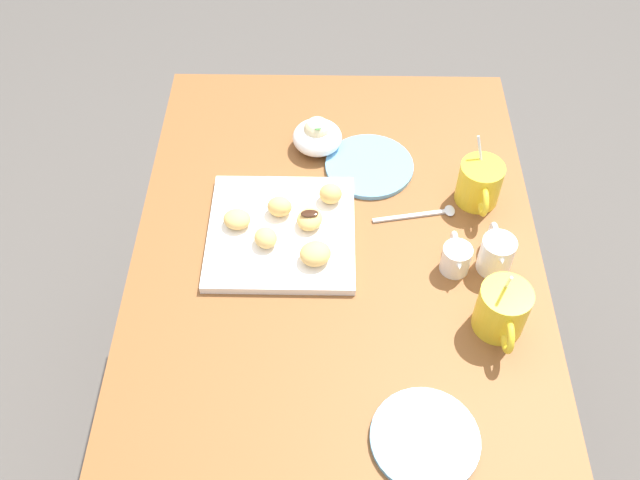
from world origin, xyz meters
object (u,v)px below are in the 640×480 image
(coffee_mug_yellow_left, at_px, (480,183))
(saucer_sky_left, at_px, (369,166))
(ice_cream_bowl, at_px, (317,136))
(beignet_0, at_px, (266,238))
(beignet_2, at_px, (310,219))
(saucer_sky_right, at_px, (425,439))
(cream_pitcher_white, at_px, (496,253))
(beignet_3, at_px, (331,194))
(dining_table, at_px, (335,300))
(beignet_1, at_px, (315,254))
(beignet_4, at_px, (280,207))
(pastry_plate_square, at_px, (281,232))
(coffee_mug_yellow_right, at_px, (503,309))
(chocolate_sauce_pitcher, at_px, (456,257))
(beignet_5, at_px, (237,219))

(coffee_mug_yellow_left, xyz_separation_m, saucer_sky_left, (-0.08, -0.20, -0.04))
(ice_cream_bowl, bearing_deg, beignet_0, -18.03)
(coffee_mug_yellow_left, bearing_deg, beignet_2, -75.59)
(saucer_sky_right, xyz_separation_m, beignet_0, (-0.36, -0.26, 0.03))
(cream_pitcher_white, relative_size, ice_cream_bowl, 1.04)
(cream_pitcher_white, xyz_separation_m, beignet_3, (-0.14, -0.29, -0.01))
(dining_table, distance_m, cream_pitcher_white, 0.33)
(coffee_mug_yellow_left, distance_m, beignet_2, 0.33)
(beignet_0, bearing_deg, beignet_1, 68.34)
(saucer_sky_left, bearing_deg, ice_cream_bowl, -118.73)
(ice_cream_bowl, xyz_separation_m, beignet_0, (0.27, -0.09, -0.00))
(dining_table, relative_size, ice_cream_bowl, 10.29)
(saucer_sky_left, distance_m, beignet_3, 0.13)
(saucer_sky_left, bearing_deg, beignet_4, -51.31)
(beignet_0, height_order, beignet_1, beignet_1)
(beignet_2, bearing_deg, beignet_0, -59.23)
(beignet_3, height_order, beignet_4, beignet_3)
(pastry_plate_square, xyz_separation_m, beignet_1, (0.07, 0.06, 0.02))
(coffee_mug_yellow_right, relative_size, beignet_4, 3.05)
(dining_table, relative_size, saucer_sky_right, 6.29)
(coffee_mug_yellow_left, relative_size, cream_pitcher_white, 1.26)
(pastry_plate_square, relative_size, coffee_mug_yellow_right, 1.93)
(chocolate_sauce_pitcher, bearing_deg, cream_pitcher_white, 93.56)
(dining_table, bearing_deg, pastry_plate_square, -114.04)
(beignet_0, height_order, beignet_2, beignet_0)
(beignet_5, bearing_deg, cream_pitcher_white, 80.43)
(ice_cream_bowl, relative_size, beignet_0, 2.25)
(pastry_plate_square, xyz_separation_m, cream_pitcher_white, (0.07, 0.38, 0.03))
(beignet_1, height_order, beignet_2, beignet_1)
(coffee_mug_yellow_right, xyz_separation_m, ice_cream_bowl, (-0.43, -0.31, -0.02))
(cream_pitcher_white, distance_m, beignet_2, 0.34)
(pastry_plate_square, relative_size, beignet_5, 5.33)
(chocolate_sauce_pitcher, xyz_separation_m, beignet_2, (-0.08, -0.26, -0.00))
(beignet_3, bearing_deg, saucer_sky_right, 17.10)
(cream_pitcher_white, bearing_deg, coffee_mug_yellow_left, -176.61)
(cream_pitcher_white, xyz_separation_m, beignet_0, (-0.03, -0.41, -0.01))
(coffee_mug_yellow_right, relative_size, beignet_0, 3.12)
(dining_table, bearing_deg, beignet_3, -174.09)
(beignet_0, height_order, beignet_3, beignet_3)
(coffee_mug_yellow_right, relative_size, beignet_5, 2.76)
(chocolate_sauce_pitcher, height_order, beignet_0, chocolate_sauce_pitcher)
(coffee_mug_yellow_left, distance_m, beignet_1, 0.35)
(dining_table, xyz_separation_m, chocolate_sauce_pitcher, (0.03, 0.21, 0.17))
(pastry_plate_square, bearing_deg, coffee_mug_yellow_right, 62.73)
(saucer_sky_right, height_order, beignet_5, beignet_5)
(coffee_mug_yellow_right, height_order, saucer_sky_left, coffee_mug_yellow_right)
(cream_pitcher_white, bearing_deg, ice_cream_bowl, -133.49)
(pastry_plate_square, height_order, beignet_3, beignet_3)
(beignet_0, bearing_deg, beignet_2, 120.77)
(saucer_sky_right, bearing_deg, beignet_5, -142.15)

